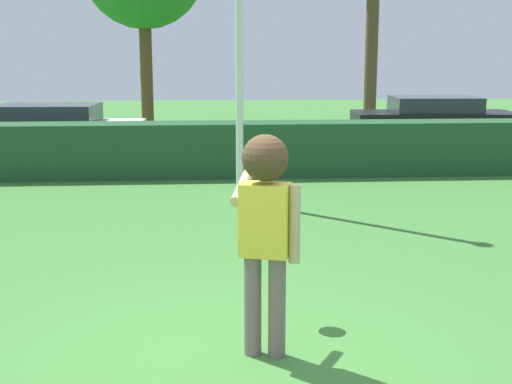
% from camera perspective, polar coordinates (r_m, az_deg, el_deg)
% --- Properties ---
extents(ground_plane, '(60.00, 60.00, 0.00)m').
position_cam_1_polar(ground_plane, '(5.77, -2.01, -13.37)').
color(ground_plane, '#3D7834').
extents(person, '(0.54, 0.82, 1.80)m').
position_cam_1_polar(person, '(5.44, 0.77, -1.86)').
color(person, '#785F62').
rests_on(person, ground).
extents(frisbee, '(0.23, 0.23, 0.04)m').
position_cam_1_polar(frisbee, '(6.32, 1.20, -0.22)').
color(frisbee, red).
extents(hedge_row, '(19.27, 0.90, 1.05)m').
position_cam_1_polar(hedge_row, '(13.74, -3.30, 3.51)').
color(hedge_row, '#204B2A').
rests_on(hedge_row, ground).
extents(parked_car_white, '(4.28, 1.98, 1.25)m').
position_cam_1_polar(parked_car_white, '(16.52, -16.63, 4.96)').
color(parked_car_white, white).
rests_on(parked_car_white, ground).
extents(parked_car_black, '(4.28, 1.99, 1.25)m').
position_cam_1_polar(parked_car_black, '(19.06, 14.36, 5.89)').
color(parked_car_black, black).
rests_on(parked_car_black, ground).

